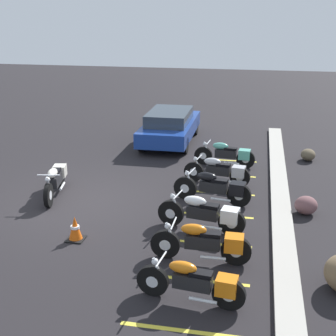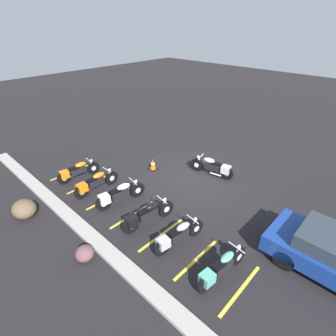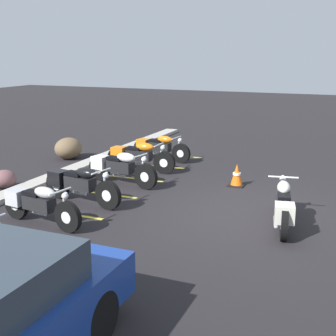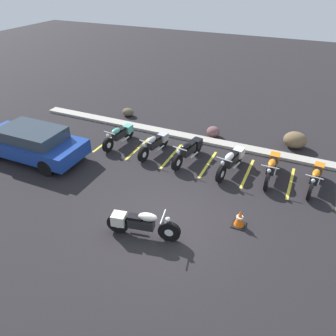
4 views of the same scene
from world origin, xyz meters
name	(u,v)px [view 4 (image 4 of 4)]	position (x,y,z in m)	size (l,w,h in m)	color
ground	(165,223)	(0.00, 0.00, 0.00)	(60.00, 60.00, 0.00)	black
motorcycle_cream_featured	(139,223)	(-0.44, -0.75, 0.45)	(2.13, 0.76, 0.84)	black
parked_bike_0	(120,134)	(-3.85, 3.82, 0.43)	(0.60, 2.03, 0.80)	black
parked_bike_1	(155,143)	(-2.14, 3.73, 0.42)	(0.66, 2.01, 0.80)	black
parked_bike_2	(189,150)	(-0.69, 3.74, 0.45)	(0.72, 2.13, 0.84)	black
parked_bike_3	(232,160)	(1.02, 3.66, 0.45)	(0.73, 2.13, 0.84)	black
parked_bike_4	(272,167)	(2.44, 3.84, 0.44)	(0.59, 2.10, 0.83)	black
parked_bike_5	(316,177)	(3.91, 3.83, 0.42)	(0.60, 2.00, 0.79)	black
car_blue	(32,142)	(-6.35, 1.40, 0.68)	(4.31, 1.81, 1.29)	black
concrete_curb	(218,143)	(0.00, 5.47, 0.06)	(18.00, 0.50, 0.12)	#A8A399
landscape_rock_0	(295,140)	(2.96, 6.54, 0.34)	(0.94, 0.82, 0.68)	brown
landscape_rock_1	(128,112)	(-5.05, 6.52, 0.20)	(0.60, 0.49, 0.40)	brown
landscape_rock_2	(213,132)	(-0.44, 6.08, 0.23)	(0.59, 0.57, 0.47)	brown
traffic_cone	(240,218)	(2.04, 0.82, 0.27)	(0.40, 0.40, 0.57)	black
stall_line_0	(107,141)	(-4.50, 3.74, 0.00)	(0.10, 2.10, 0.00)	gold
stall_line_1	(138,148)	(-2.97, 3.74, 0.00)	(0.10, 2.10, 0.00)	gold
stall_line_2	(172,156)	(-1.43, 3.74, 0.00)	(0.10, 2.10, 0.00)	gold
stall_line_3	(208,164)	(0.11, 3.74, 0.00)	(0.10, 2.10, 0.00)	gold
stall_line_4	(247,173)	(1.64, 3.74, 0.00)	(0.10, 2.10, 0.00)	gold
stall_line_5	(291,183)	(3.18, 3.74, 0.00)	(0.10, 2.10, 0.00)	gold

